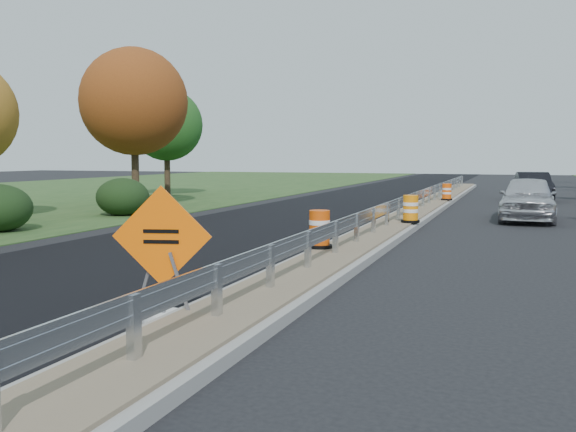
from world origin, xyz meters
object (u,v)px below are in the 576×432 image
(car_silver, at_px, (528,198))
(car_dark_mid, at_px, (533,186))
(barrel_median_mid, at_px, (411,209))
(caution_sign, at_px, (163,289))
(barrel_median_near, at_px, (319,230))
(barrel_median_far, at_px, (447,192))

(car_silver, bearing_deg, car_dark_mid, 89.08)
(barrel_median_mid, relative_size, car_dark_mid, 0.19)
(caution_sign, distance_m, barrel_median_near, 6.49)
(barrel_median_far, relative_size, car_silver, 0.17)
(barrel_median_far, height_order, car_dark_mid, car_dark_mid)
(barrel_median_mid, xyz_separation_m, car_dark_mid, (4.02, 15.84, 0.10))
(barrel_median_near, xyz_separation_m, barrel_median_mid, (1.10, 6.52, -0.00))
(car_dark_mid, bearing_deg, caution_sign, -106.80)
(caution_sign, relative_size, car_dark_mid, 0.43)
(barrel_median_near, height_order, barrel_median_mid, barrel_median_near)
(barrel_median_near, xyz_separation_m, car_dark_mid, (5.12, 22.36, 0.10))
(car_silver, bearing_deg, barrel_median_mid, -128.59)
(barrel_median_far, bearing_deg, caution_sign, -93.44)
(barrel_median_mid, xyz_separation_m, barrel_median_far, (0.00, 11.14, -0.04))
(barrel_median_near, relative_size, car_silver, 0.18)
(caution_sign, bearing_deg, car_dark_mid, 64.94)
(car_silver, relative_size, car_dark_mid, 1.06)
(caution_sign, bearing_deg, barrel_median_near, 72.57)
(barrel_median_far, distance_m, car_silver, 7.69)
(barrel_median_far, distance_m, car_dark_mid, 6.19)
(barrel_median_mid, relative_size, car_silver, 0.18)
(barrel_median_mid, bearing_deg, barrel_median_near, -99.58)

